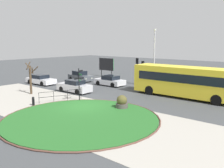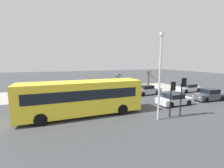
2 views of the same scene
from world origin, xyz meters
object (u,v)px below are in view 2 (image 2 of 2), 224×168
(car_far_lane, at_px, (188,88))
(planter_near_signpost, at_px, (89,93))
(signpost_directional, at_px, (119,81))
(car_trailing, at_px, (174,99))
(traffic_light_near, at_px, (183,88))
(car_oncoming, at_px, (147,90))
(lamppost_tall, at_px, (160,74))
(bus_yellow, at_px, (83,97))
(street_tree_bare, at_px, (149,79))
(bollard_foreground, at_px, (119,86))
(car_near_lane, at_px, (209,95))
(traffic_light_far, at_px, (173,91))

(car_far_lane, relative_size, planter_near_signpost, 3.79)
(signpost_directional, distance_m, car_trailing, 9.22)
(car_far_lane, bearing_deg, traffic_light_near, 37.68)
(car_oncoming, relative_size, traffic_light_near, 1.21)
(car_oncoming, relative_size, lamppost_tall, 0.58)
(bus_yellow, height_order, street_tree_bare, street_tree_bare)
(car_far_lane, distance_m, planter_near_signpost, 16.39)
(bollard_foreground, relative_size, planter_near_signpost, 0.69)
(traffic_light_near, xyz_separation_m, street_tree_bare, (-5.27, -12.95, -0.76))
(car_far_lane, bearing_deg, signpost_directional, -18.42)
(car_near_lane, distance_m, planter_near_signpost, 16.14)
(car_near_lane, xyz_separation_m, traffic_light_near, (7.90, 3.23, 1.93))
(bus_yellow, height_order, planter_near_signpost, bus_yellow)
(car_oncoming, distance_m, lamppost_tall, 10.90)
(signpost_directional, height_order, bus_yellow, signpost_directional)
(car_near_lane, bearing_deg, car_far_lane, -106.63)
(street_tree_bare, bearing_deg, bollard_foreground, -30.02)
(bollard_foreground, relative_size, traffic_light_near, 0.23)
(car_near_lane, xyz_separation_m, car_trailing, (5.76, 0.00, -0.06))
(lamppost_tall, xyz_separation_m, street_tree_bare, (-7.88, -12.89, -2.10))
(lamppost_tall, distance_m, street_tree_bare, 15.25)
(bus_yellow, xyz_separation_m, lamppost_tall, (-5.86, 3.52, 2.23))
(car_oncoming, bearing_deg, street_tree_bare, 50.35)
(car_oncoming, distance_m, traffic_light_far, 9.76)
(car_oncoming, xyz_separation_m, traffic_light_near, (2.40, 9.16, 1.94))
(planter_near_signpost, bearing_deg, signpost_directional, -174.35)
(car_far_lane, bearing_deg, lamppost_tall, 31.15)
(planter_near_signpost, height_order, street_tree_bare, street_tree_bare)
(planter_near_signpost, bearing_deg, traffic_light_near, 118.62)
(car_near_lane, distance_m, traffic_light_near, 8.75)
(car_near_lane, bearing_deg, car_oncoming, -41.80)
(lamppost_tall, relative_size, planter_near_signpost, 6.08)
(signpost_directional, relative_size, car_near_lane, 0.79)
(planter_near_signpost, bearing_deg, car_far_lane, 170.58)
(signpost_directional, bearing_deg, traffic_light_near, 95.92)
(car_near_lane, height_order, car_far_lane, car_near_lane)
(signpost_directional, xyz_separation_m, car_far_lane, (-11.26, 3.17, -1.33))
(car_trailing, bearing_deg, car_near_lane, -0.50)
(bollard_foreground, bearing_deg, traffic_light_far, 83.80)
(bus_yellow, xyz_separation_m, traffic_light_near, (-8.47, 3.57, 0.89))
(car_far_lane, height_order, lamppost_tall, lamppost_tall)
(car_trailing, bearing_deg, car_oncoming, 86.90)
(bollard_foreground, distance_m, traffic_light_near, 15.78)
(bus_yellow, bearing_deg, street_tree_bare, 34.25)
(car_oncoming, bearing_deg, traffic_light_near, -107.25)
(bus_yellow, distance_m, lamppost_tall, 7.19)
(car_oncoming, relative_size, traffic_light_far, 1.33)
(car_oncoming, bearing_deg, lamppost_tall, -121.39)
(car_trailing, distance_m, traffic_light_far, 4.73)
(car_far_lane, xyz_separation_m, lamppost_tall, (12.66, 8.49, 3.34))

